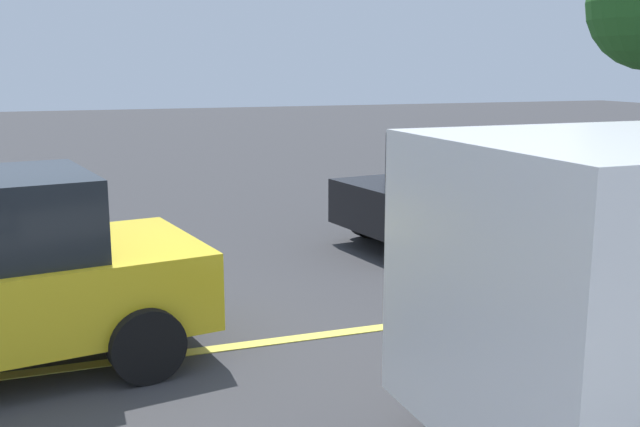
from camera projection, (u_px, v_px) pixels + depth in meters
ground_plane at (26, 374)px, 6.36m from camera, size 80.00×80.00×0.00m
lane_marking_centre at (349, 332)px, 7.35m from camera, size 28.00×0.16×0.01m
car_black_approaching at (483, 187)px, 11.14m from camera, size 4.67×2.63×1.62m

